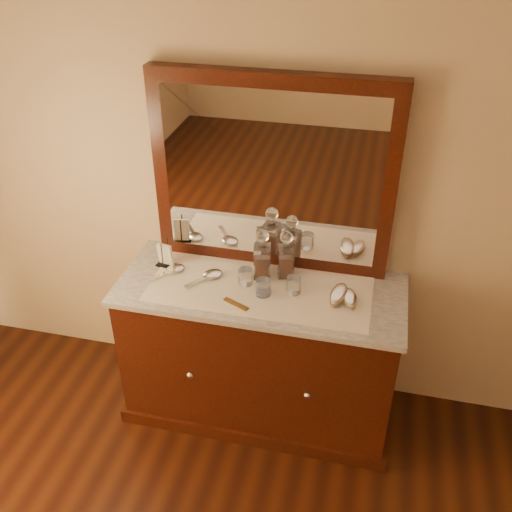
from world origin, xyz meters
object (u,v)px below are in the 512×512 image
(decanter_right, at_px, (286,259))
(napkin_rack, at_px, (165,256))
(hand_mirror_inner, at_px, (209,276))
(brush_far, at_px, (350,299))
(brush_near, at_px, (339,295))
(comb, at_px, (236,304))
(mirror_frame, at_px, (272,175))
(hand_mirror_outer, at_px, (172,270))
(pin_dish, at_px, (264,291))
(decanter_left, at_px, (262,259))
(dresser_cabinet, at_px, (260,353))

(decanter_right, bearing_deg, napkin_rack, -175.50)
(hand_mirror_inner, bearing_deg, decanter_right, 15.97)
(brush_far, bearing_deg, brush_near, 167.10)
(napkin_rack, bearing_deg, brush_near, -5.64)
(comb, bearing_deg, napkin_rack, 175.74)
(mirror_frame, relative_size, hand_mirror_inner, 5.55)
(brush_far, bearing_deg, hand_mirror_inner, 176.35)
(hand_mirror_outer, bearing_deg, pin_dish, -7.13)
(pin_dish, xyz_separation_m, brush_near, (0.36, 0.02, 0.02))
(hand_mirror_outer, bearing_deg, hand_mirror_inner, -1.55)
(decanter_left, height_order, decanter_right, decanter_left)
(brush_near, bearing_deg, mirror_frame, 146.27)
(mirror_frame, height_order, hand_mirror_outer, mirror_frame)
(decanter_right, bearing_deg, dresser_cabinet, -128.93)
(dresser_cabinet, distance_m, brush_far, 0.64)
(decanter_left, bearing_deg, brush_near, -14.76)
(dresser_cabinet, xyz_separation_m, decanter_left, (-0.01, 0.09, 0.55))
(brush_near, height_order, hand_mirror_inner, brush_near)
(brush_near, relative_size, hand_mirror_outer, 0.92)
(brush_near, bearing_deg, pin_dish, -176.23)
(pin_dish, height_order, hand_mirror_inner, hand_mirror_inner)
(pin_dish, xyz_separation_m, decanter_right, (0.08, 0.16, 0.09))
(napkin_rack, bearing_deg, pin_dish, -11.72)
(brush_far, height_order, hand_mirror_inner, brush_far)
(decanter_right, relative_size, brush_far, 1.62)
(mirror_frame, bearing_deg, decanter_right, -49.69)
(brush_near, height_order, hand_mirror_outer, brush_near)
(brush_near, relative_size, brush_far, 1.14)
(decanter_right, height_order, hand_mirror_inner, decanter_right)
(pin_dish, distance_m, brush_far, 0.42)
(hand_mirror_inner, bearing_deg, comb, -44.60)
(dresser_cabinet, bearing_deg, napkin_rack, 171.79)
(pin_dish, relative_size, comb, 0.54)
(napkin_rack, bearing_deg, decanter_left, 1.69)
(pin_dish, xyz_separation_m, hand_mirror_inner, (-0.30, 0.06, 0.00))
(brush_near, bearing_deg, decanter_left, 165.24)
(hand_mirror_outer, relative_size, hand_mirror_inner, 0.93)
(napkin_rack, bearing_deg, decanter_right, 4.50)
(decanter_left, bearing_deg, comb, -104.85)
(decanter_right, xyz_separation_m, brush_near, (0.29, -0.14, -0.08))
(hand_mirror_outer, bearing_deg, comb, -26.20)
(mirror_frame, bearing_deg, comb, -101.17)
(napkin_rack, relative_size, decanter_right, 0.58)
(napkin_rack, relative_size, hand_mirror_inner, 0.70)
(comb, height_order, brush_near, brush_near)
(decanter_left, bearing_deg, hand_mirror_inner, -164.35)
(napkin_rack, distance_m, decanter_right, 0.63)
(mirror_frame, height_order, brush_far, mirror_frame)
(napkin_rack, bearing_deg, dresser_cabinet, -8.21)
(mirror_frame, distance_m, hand_mirror_outer, 0.72)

